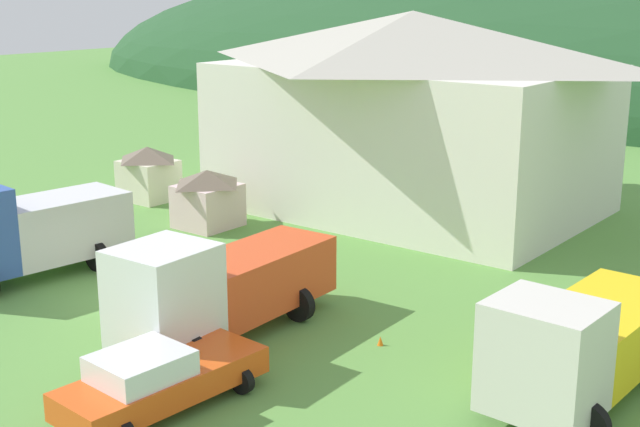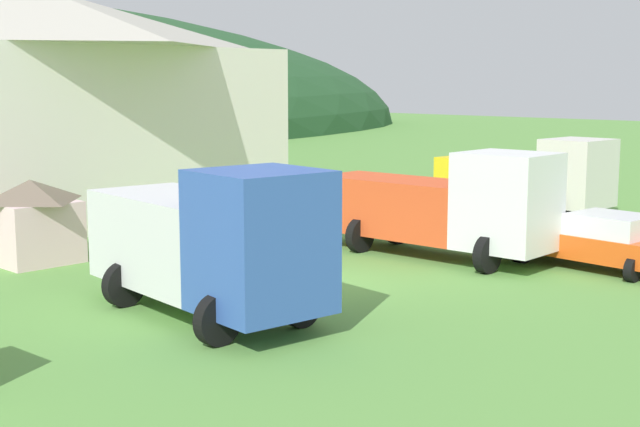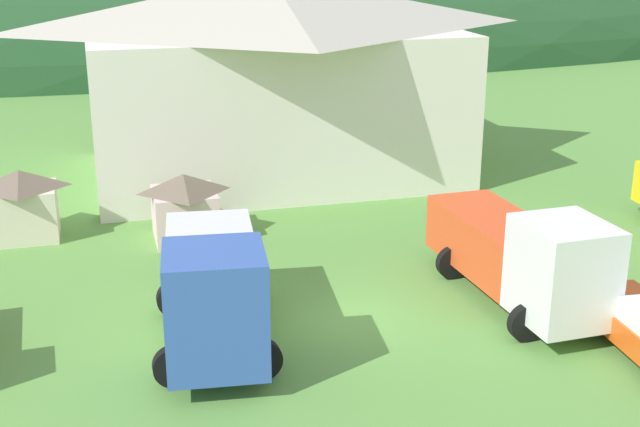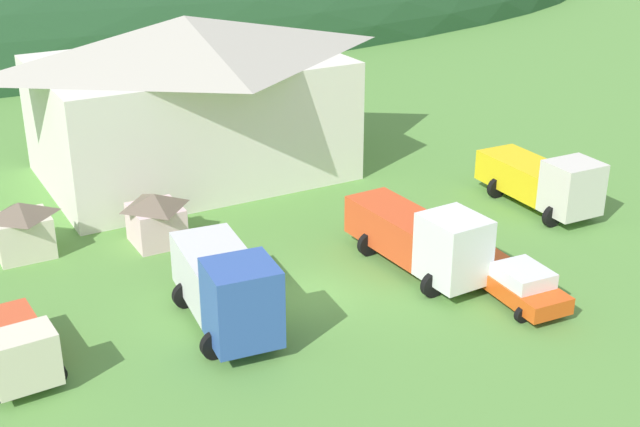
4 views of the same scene
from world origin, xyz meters
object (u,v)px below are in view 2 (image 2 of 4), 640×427
object	(u,v)px
heavy_rig_white	(447,204)
service_pickup_orange	(595,240)
traffic_cone_near_pickup	(451,232)
play_shed_pink	(32,220)
depot_building	(44,100)
flatbed_truck_yellow	(532,176)
box_truck_blue	(212,240)

from	to	relation	value
heavy_rig_white	service_pickup_orange	bearing A→B (deg)	23.31
heavy_rig_white	traffic_cone_near_pickup	distance (m)	5.08
play_shed_pink	heavy_rig_white	size ratio (longest dim) A/B	0.33
depot_building	play_shed_pink	size ratio (longest dim) A/B	6.67
heavy_rig_white	traffic_cone_near_pickup	size ratio (longest dim) A/B	14.31
flatbed_truck_yellow	service_pickup_orange	world-z (taller)	flatbed_truck_yellow
flatbed_truck_yellow	traffic_cone_near_pickup	bearing A→B (deg)	-85.92
depot_building	service_pickup_orange	distance (m)	22.11
depot_building	heavy_rig_white	world-z (taller)	depot_building
depot_building	play_shed_pink	bearing A→B (deg)	-121.67
depot_building	box_truck_blue	size ratio (longest dim) A/B	2.44
box_truck_blue	depot_building	bearing A→B (deg)	169.10
depot_building	box_truck_blue	world-z (taller)	depot_building
service_pickup_orange	depot_building	bearing A→B (deg)	-159.96
box_truck_blue	traffic_cone_near_pickup	world-z (taller)	box_truck_blue
traffic_cone_near_pickup	flatbed_truck_yellow	bearing A→B (deg)	2.07
flatbed_truck_yellow	traffic_cone_near_pickup	world-z (taller)	flatbed_truck_yellow
box_truck_blue	heavy_rig_white	distance (m)	9.44
flatbed_truck_yellow	traffic_cone_near_pickup	distance (m)	6.06
heavy_rig_white	service_pickup_orange	world-z (taller)	heavy_rig_white
heavy_rig_white	depot_building	bearing A→B (deg)	-168.55
play_shed_pink	flatbed_truck_yellow	distance (m)	19.90
play_shed_pink	service_pickup_orange	world-z (taller)	play_shed_pink
depot_building	heavy_rig_white	size ratio (longest dim) A/B	2.22
heavy_rig_white	service_pickup_orange	xyz separation A→B (m)	(1.91, -3.99, -0.86)
service_pickup_orange	traffic_cone_near_pickup	world-z (taller)	service_pickup_orange
box_truck_blue	flatbed_truck_yellow	distance (m)	19.53
heavy_rig_white	traffic_cone_near_pickup	xyz separation A→B (m)	(3.99, 2.65, -1.69)
heavy_rig_white	traffic_cone_near_pickup	world-z (taller)	heavy_rig_white
play_shed_pink	service_pickup_orange	distance (m)	16.86
traffic_cone_near_pickup	depot_building	bearing A→B (deg)	119.60
heavy_rig_white	traffic_cone_near_pickup	bearing A→B (deg)	121.41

